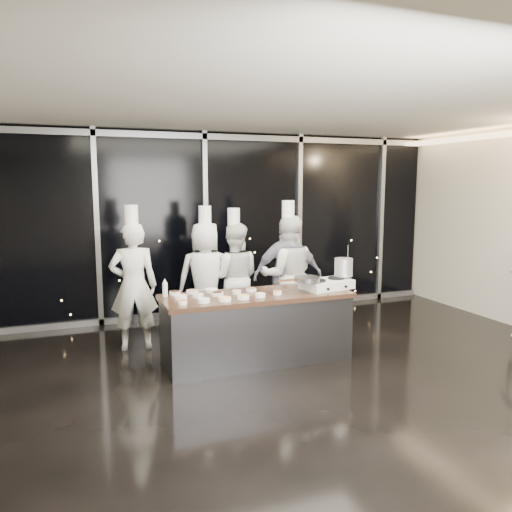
{
  "coord_description": "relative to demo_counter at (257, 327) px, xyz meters",
  "views": [
    {
      "loc": [
        -2.26,
        -4.99,
        2.32
      ],
      "look_at": [
        0.1,
        1.2,
        1.35
      ],
      "focal_mm": 35.0,
      "sensor_mm": 36.0,
      "label": 1
    }
  ],
  "objects": [
    {
      "name": "chef_left",
      "position": [
        -0.3,
        1.39,
        0.43
      ],
      "size": [
        0.96,
        0.73,
        1.98
      ],
      "rotation": [
        0.0,
        0.0,
        2.92
      ],
      "color": "silver",
      "rests_on": "ground"
    },
    {
      "name": "stock_pot",
      "position": [
        1.3,
        0.04,
        0.71
      ],
      "size": [
        0.29,
        0.29,
        0.25
      ],
      "primitive_type": "cylinder",
      "rotation": [
        0.0,
        0.0,
        0.19
      ],
      "color": "silver",
      "rests_on": "stove"
    },
    {
      "name": "chef_far_left",
      "position": [
        -1.43,
        1.07,
        0.46
      ],
      "size": [
        0.7,
        0.5,
        2.03
      ],
      "rotation": [
        0.0,
        0.0,
        3.02
      ],
      "color": "silver",
      "rests_on": "ground"
    },
    {
      "name": "guest",
      "position": [
        0.89,
        0.98,
        0.45
      ],
      "size": [
        1.14,
        0.73,
        1.8
      ],
      "rotation": [
        0.0,
        0.0,
        2.84
      ],
      "color": "#161439",
      "rests_on": "ground"
    },
    {
      "name": "room_shell",
      "position": [
        0.18,
        -0.9,
        1.79
      ],
      "size": [
        9.02,
        7.02,
        3.21
      ],
      "color": "beige",
      "rests_on": "ground"
    },
    {
      "name": "chef_right",
      "position": [
        0.89,
        0.99,
        0.47
      ],
      "size": [
        1.02,
        0.87,
        2.06
      ],
      "rotation": [
        0.0,
        0.0,
        2.92
      ],
      "color": "silver",
      "rests_on": "ground"
    },
    {
      "name": "prep_bowls",
      "position": [
        -0.55,
        0.03,
        0.47
      ],
      "size": [
        1.37,
        0.7,
        0.05
      ],
      "color": "white",
      "rests_on": "demo_counter"
    },
    {
      "name": "window_wall",
      "position": [
        0.0,
        2.53,
        1.14
      ],
      "size": [
        8.9,
        0.11,
        3.2
      ],
      "color": "black",
      "rests_on": "ground"
    },
    {
      "name": "ground",
      "position": [
        0.0,
        -0.9,
        -0.45
      ],
      "size": [
        9.0,
        9.0,
        0.0
      ],
      "primitive_type": "plane",
      "color": "black",
      "rests_on": "ground"
    },
    {
      "name": "squeeze_bottle",
      "position": [
        -1.14,
        0.26,
        0.56
      ],
      "size": [
        0.06,
        0.06,
        0.23
      ],
      "color": "white",
      "rests_on": "demo_counter"
    },
    {
      "name": "stove",
      "position": [
        1.0,
        -0.04,
        0.51
      ],
      "size": [
        0.73,
        0.53,
        0.14
      ],
      "rotation": [
        0.0,
        0.0,
        0.19
      ],
      "color": "white",
      "rests_on": "demo_counter"
    },
    {
      "name": "frying_pan",
      "position": [
        0.66,
        -0.11,
        0.62
      ],
      "size": [
        0.62,
        0.4,
        0.06
      ],
      "rotation": [
        0.0,
        0.0,
        0.19
      ],
      "color": "slate",
      "rests_on": "stove"
    },
    {
      "name": "chef_center",
      "position": [
        0.15,
        1.38,
        0.41
      ],
      "size": [
        1.0,
        0.89,
        1.94
      ],
      "rotation": [
        0.0,
        0.0,
        2.79
      ],
      "color": "silver",
      "rests_on": "ground"
    },
    {
      "name": "demo_counter",
      "position": [
        0.0,
        0.0,
        0.0
      ],
      "size": [
        2.46,
        0.86,
        0.9
      ],
      "color": "#36353A",
      "rests_on": "ground"
    }
  ]
}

